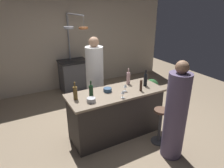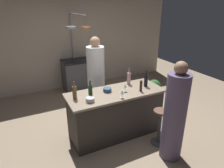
{
  "view_description": "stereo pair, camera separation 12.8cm",
  "coord_description": "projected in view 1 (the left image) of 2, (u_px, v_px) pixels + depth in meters",
  "views": [
    {
      "loc": [
        -1.67,
        -2.9,
        2.41
      ],
      "look_at": [
        0.0,
        0.15,
        1.0
      ],
      "focal_mm": 32.1,
      "sensor_mm": 36.0,
      "label": 1
    },
    {
      "loc": [
        -1.55,
        -2.95,
        2.41
      ],
      "look_at": [
        0.0,
        0.15,
        1.0
      ],
      "focal_mm": 32.1,
      "sensor_mm": 36.0,
      "label": 2
    }
  ],
  "objects": [
    {
      "name": "ground_plane",
      "position": [
        116.0,
        133.0,
        4.0
      ],
      "size": [
        9.0,
        9.0,
        0.0
      ],
      "primitive_type": "plane",
      "color": "gray"
    },
    {
      "name": "back_wall",
      "position": [
        68.0,
        44.0,
        5.83
      ],
      "size": [
        6.4,
        0.16,
        2.6
      ],
      "primitive_type": "cube",
      "color": "#BCAD99",
      "rests_on": "ground_plane"
    },
    {
      "name": "kitchen_island",
      "position": [
        116.0,
        113.0,
        3.83
      ],
      "size": [
        1.8,
        0.72,
        0.9
      ],
      "color": "#332D2B",
      "rests_on": "ground_plane"
    },
    {
      "name": "stove_range",
      "position": [
        74.0,
        75.0,
        5.82
      ],
      "size": [
        0.8,
        0.64,
        0.89
      ],
      "color": "#47474C",
      "rests_on": "ground_plane"
    },
    {
      "name": "chef",
      "position": [
        95.0,
        81.0,
        4.38
      ],
      "size": [
        0.38,
        0.38,
        1.78
      ],
      "color": "white",
      "rests_on": "ground_plane"
    },
    {
      "name": "bar_stool_right",
      "position": [
        160.0,
        124.0,
        3.61
      ],
      "size": [
        0.28,
        0.28,
        0.68
      ],
      "color": "#4C4C51",
      "rests_on": "ground_plane"
    },
    {
      "name": "guest_right",
      "position": [
        176.0,
        115.0,
        3.16
      ],
      "size": [
        0.35,
        0.35,
        1.65
      ],
      "color": "#594C6B",
      "rests_on": "ground_plane"
    },
    {
      "name": "overhead_pot_rack",
      "position": [
        73.0,
        37.0,
        5.1
      ],
      "size": [
        0.58,
        1.28,
        2.17
      ],
      "color": "gray",
      "rests_on": "ground_plane"
    },
    {
      "name": "potted_plant",
      "position": [
        152.0,
        87.0,
        5.41
      ],
      "size": [
        0.36,
        0.36,
        0.52
      ],
      "color": "brown",
      "rests_on": "ground_plane"
    },
    {
      "name": "pepper_mill",
      "position": [
        141.0,
        85.0,
        3.67
      ],
      "size": [
        0.05,
        0.05,
        0.21
      ],
      "primitive_type": "cylinder",
      "color": "#382319",
      "rests_on": "kitchen_island"
    },
    {
      "name": "wine_bottle_amber",
      "position": [
        75.0,
        93.0,
        3.33
      ],
      "size": [
        0.07,
        0.07,
        0.31
      ],
      "color": "brown",
      "rests_on": "kitchen_island"
    },
    {
      "name": "wine_bottle_dark",
      "position": [
        145.0,
        80.0,
        3.88
      ],
      "size": [
        0.07,
        0.07,
        0.32
      ],
      "color": "black",
      "rests_on": "kitchen_island"
    },
    {
      "name": "wine_bottle_red",
      "position": [
        91.0,
        91.0,
        3.4
      ],
      "size": [
        0.07,
        0.07,
        0.3
      ],
      "color": "#143319",
      "rests_on": "kitchen_island"
    },
    {
      "name": "wine_bottle_rose",
      "position": [
        128.0,
        78.0,
        3.98
      ],
      "size": [
        0.07,
        0.07,
        0.32
      ],
      "color": "#B78C8E",
      "rests_on": "kitchen_island"
    },
    {
      "name": "wine_glass_near_left_guest",
      "position": [
        123.0,
        92.0,
        3.39
      ],
      "size": [
        0.07,
        0.07,
        0.15
      ],
      "color": "silver",
      "rests_on": "kitchen_island"
    },
    {
      "name": "wine_glass_by_chef",
      "position": [
        125.0,
        86.0,
        3.64
      ],
      "size": [
        0.07,
        0.07,
        0.15
      ],
      "color": "silver",
      "rests_on": "kitchen_island"
    },
    {
      "name": "mixing_bowl_steel",
      "position": [
        91.0,
        100.0,
        3.27
      ],
      "size": [
        0.15,
        0.15,
        0.07
      ],
      "primitive_type": "cylinder",
      "color": "#B7B7BC",
      "rests_on": "kitchen_island"
    },
    {
      "name": "mixing_bowl_blue",
      "position": [
        108.0,
        90.0,
        3.66
      ],
      "size": [
        0.15,
        0.15,
        0.07
      ],
      "primitive_type": "cylinder",
      "color": "#334C6B",
      "rests_on": "kitchen_island"
    }
  ]
}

